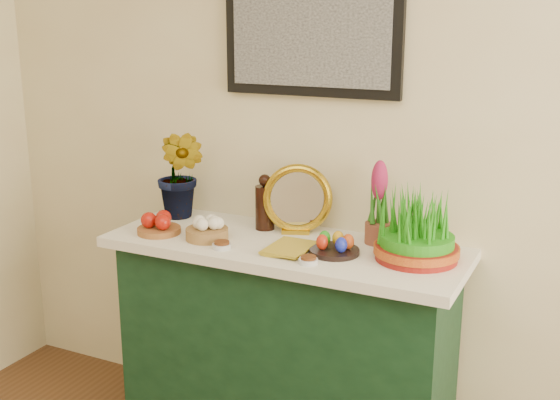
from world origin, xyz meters
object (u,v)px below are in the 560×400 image
at_px(wheatgrass_sabzeh, 417,230).
at_px(hyacinth_green, 180,160).
at_px(sideboard, 285,351).
at_px(mirror, 297,200).
at_px(book, 271,244).

bearing_deg(wheatgrass_sabzeh, hyacinth_green, 175.59).
bearing_deg(sideboard, mirror, 95.05).
relative_size(hyacinth_green, mirror, 1.80).
bearing_deg(mirror, book, -91.52).
xyz_separation_m(mirror, book, (-0.01, -0.22, -0.12)).
relative_size(sideboard, mirror, 4.57).
xyz_separation_m(mirror, wheatgrass_sabzeh, (0.52, -0.11, -0.03)).
bearing_deg(book, sideboard, 79.37).
bearing_deg(wheatgrass_sabzeh, book, -167.73).
distance_m(mirror, wheatgrass_sabzeh, 0.53).
xyz_separation_m(hyacinth_green, wheatgrass_sabzeh, (1.06, -0.08, -0.15)).
relative_size(hyacinth_green, book, 2.52).
height_order(sideboard, hyacinth_green, hyacinth_green).
height_order(hyacinth_green, wheatgrass_sabzeh, hyacinth_green).
relative_size(mirror, book, 1.40).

